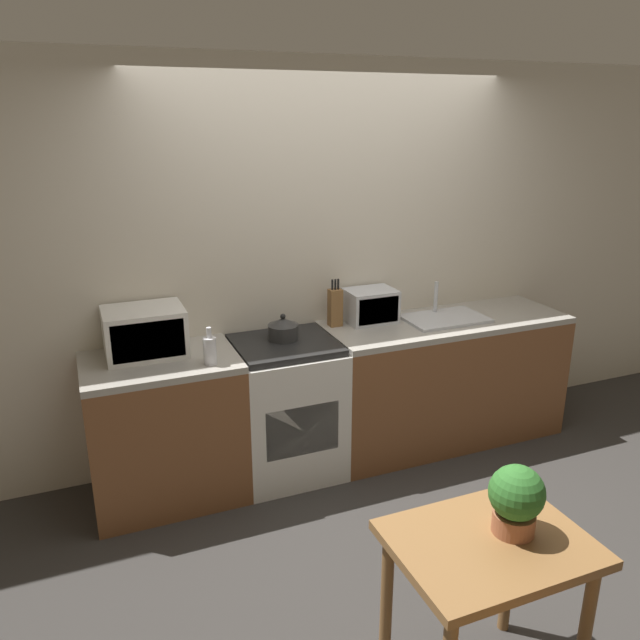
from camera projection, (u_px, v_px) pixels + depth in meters
name	position (u px, v px, depth m)	size (l,w,h in m)	color
ground_plane	(387.00, 506.00, 3.76)	(16.00, 16.00, 0.00)	#33302D
wall_back	(326.00, 262.00, 4.21)	(10.00, 0.06, 2.60)	beige
counter_left_run	(165.00, 429.00, 3.75)	(0.89, 0.62, 0.90)	brown
counter_right_run	(443.00, 379.00, 4.45)	(1.72, 0.62, 0.90)	brown
stove_range	(286.00, 408.00, 4.02)	(0.65, 0.62, 0.90)	silver
kettle	(283.00, 329.00, 3.91)	(0.19, 0.19, 0.17)	#2D2D2D
microwave	(145.00, 332.00, 3.64)	(0.46, 0.35, 0.28)	silver
bottle	(210.00, 350.00, 3.51)	(0.07, 0.07, 0.22)	silver
knife_block	(335.00, 307.00, 4.14)	(0.08, 0.07, 0.32)	brown
toaster_oven	(371.00, 306.00, 4.23)	(0.33, 0.25, 0.22)	silver
sink_basin	(444.00, 317.00, 4.30)	(0.56, 0.36, 0.24)	silver
dining_table	(487.00, 567.00, 2.38)	(0.74, 0.56, 0.73)	brown
potted_plant	(516.00, 498.00, 2.34)	(0.21, 0.21, 0.28)	#9E5B3D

